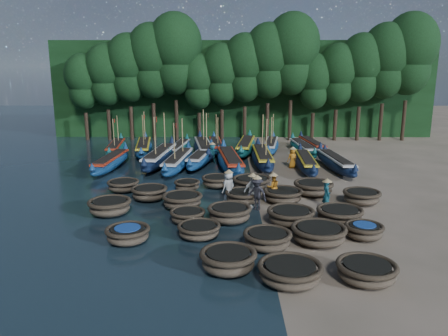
{
  "coord_description": "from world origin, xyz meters",
  "views": [
    {
      "loc": [
        -1.73,
        -24.16,
        7.41
      ],
      "look_at": [
        -1.88,
        1.94,
        1.3
      ],
      "focal_mm": 35.0,
      "sensor_mm": 36.0,
      "label": 1
    }
  ],
  "objects_px": {
    "coracle_7": "(267,239)",
    "coracle_16": "(182,200)",
    "coracle_10": "(110,206)",
    "fisherman_3": "(257,193)",
    "long_boat_13": "(216,146)",
    "long_boat_1": "(111,162)",
    "long_boat_6": "(262,157)",
    "long_boat_15": "(271,146)",
    "coracle_3": "(290,272)",
    "coracle_15": "(149,193)",
    "coracle_4": "(366,271)",
    "long_boat_14": "(246,146)",
    "coracle_21": "(187,185)",
    "fisherman_1": "(326,193)",
    "coracle_2": "(228,260)",
    "fisherman_2": "(273,186)",
    "long_boat_5": "(230,161)",
    "long_boat_17": "(312,145)",
    "long_boat_4": "(202,157)",
    "coracle_22": "(217,181)",
    "fisherman_6": "(292,157)",
    "coracle_8": "(319,234)",
    "long_boat_16": "(302,148)",
    "long_boat_8": "(335,162)",
    "coracle_14": "(340,215)",
    "coracle_24": "(313,188)",
    "coracle_11": "(188,216)",
    "fisherman_5": "(212,153)",
    "fisherman_0": "(229,186)",
    "coracle_23": "(252,183)",
    "long_boat_9": "(116,148)",
    "coracle_19": "(362,196)",
    "long_boat_11": "(179,148)",
    "long_boat_12": "(204,148)",
    "coracle_20": "(123,185)",
    "long_boat_7": "(306,162)",
    "coracle_12": "(230,213)",
    "long_boat_10": "(144,148)",
    "fisherman_4": "(253,190)",
    "coracle_18": "(283,195)",
    "coracle_5": "(128,234)"
  },
  "relations": [
    {
      "from": "coracle_7",
      "to": "fisherman_2",
      "type": "bearing_deg",
      "value": 82.23
    },
    {
      "from": "long_boat_13",
      "to": "long_boat_1",
      "type": "bearing_deg",
      "value": -142.58
    },
    {
      "from": "long_boat_6",
      "to": "long_boat_15",
      "type": "height_order",
      "value": "long_boat_6"
    },
    {
      "from": "coracle_18",
      "to": "coracle_24",
      "type": "relative_size",
      "value": 1.16
    },
    {
      "from": "long_boat_14",
      "to": "fisherman_4",
      "type": "relative_size",
      "value": 4.31
    },
    {
      "from": "coracle_21",
      "to": "fisherman_1",
      "type": "relative_size",
      "value": 1.03
    },
    {
      "from": "coracle_14",
      "to": "long_boat_17",
      "type": "height_order",
      "value": "long_boat_17"
    },
    {
      "from": "long_boat_11",
      "to": "fisherman_0",
      "type": "bearing_deg",
      "value": -65.96
    },
    {
      "from": "coracle_10",
      "to": "fisherman_3",
      "type": "relative_size",
      "value": 1.15
    },
    {
      "from": "fisherman_2",
      "to": "fisherman_3",
      "type": "bearing_deg",
      "value": 48.72
    },
    {
      "from": "coracle_21",
      "to": "long_boat_5",
      "type": "bearing_deg",
      "value": 64.89
    },
    {
      "from": "coracle_22",
      "to": "coracle_12",
      "type": "bearing_deg",
      "value": -83.12
    },
    {
      "from": "long_boat_9",
      "to": "coracle_19",
      "type": "bearing_deg",
      "value": -45.73
    },
    {
      "from": "long_boat_14",
      "to": "long_boat_17",
      "type": "height_order",
      "value": "long_boat_14"
    },
    {
      "from": "coracle_2",
      "to": "long_boat_5",
      "type": "relative_size",
      "value": 0.25
    },
    {
      "from": "coracle_2",
      "to": "long_boat_14",
      "type": "xyz_separation_m",
      "value": [
        1.62,
        22.8,
        0.1
      ]
    },
    {
      "from": "long_boat_8",
      "to": "fisherman_2",
      "type": "relative_size",
      "value": 4.79
    },
    {
      "from": "coracle_3",
      "to": "coracle_15",
      "type": "height_order",
      "value": "coracle_15"
    },
    {
      "from": "fisherman_4",
      "to": "fisherman_6",
      "type": "relative_size",
      "value": 1.16
    },
    {
      "from": "fisherman_0",
      "to": "coracle_14",
      "type": "bearing_deg",
      "value": 101.48
    },
    {
      "from": "coracle_12",
      "to": "long_boat_15",
      "type": "relative_size",
      "value": 0.29
    },
    {
      "from": "coracle_3",
      "to": "fisherman_1",
      "type": "bearing_deg",
      "value": 69.31
    },
    {
      "from": "coracle_14",
      "to": "long_boat_7",
      "type": "distance_m",
      "value": 11.25
    },
    {
      "from": "coracle_16",
      "to": "long_boat_7",
      "type": "height_order",
      "value": "long_boat_7"
    },
    {
      "from": "coracle_22",
      "to": "fisherman_6",
      "type": "relative_size",
      "value": 1.23
    },
    {
      "from": "coracle_7",
      "to": "long_boat_12",
      "type": "height_order",
      "value": "long_boat_12"
    },
    {
      "from": "coracle_4",
      "to": "coracle_24",
      "type": "relative_size",
      "value": 1.02
    },
    {
      "from": "long_boat_4",
      "to": "fisherman_1",
      "type": "relative_size",
      "value": 4.39
    },
    {
      "from": "coracle_8",
      "to": "fisherman_2",
      "type": "height_order",
      "value": "fisherman_2"
    },
    {
      "from": "coracle_20",
      "to": "long_boat_15",
      "type": "bearing_deg",
      "value": 51.69
    },
    {
      "from": "coracle_2",
      "to": "fisherman_2",
      "type": "bearing_deg",
      "value": 73.99
    },
    {
      "from": "fisherman_3",
      "to": "coracle_23",
      "type": "bearing_deg",
      "value": 125.56
    },
    {
      "from": "coracle_2",
      "to": "fisherman_5",
      "type": "height_order",
      "value": "fisherman_5"
    },
    {
      "from": "coracle_8",
      "to": "long_boat_16",
      "type": "xyz_separation_m",
      "value": [
        2.62,
        19.64,
        0.07
      ]
    },
    {
      "from": "coracle_4",
      "to": "long_boat_14",
      "type": "bearing_deg",
      "value": 97.8
    },
    {
      "from": "coracle_5",
      "to": "long_boat_4",
      "type": "relative_size",
      "value": 0.24
    },
    {
      "from": "long_boat_16",
      "to": "fisherman_6",
      "type": "relative_size",
      "value": 4.47
    },
    {
      "from": "coracle_22",
      "to": "long_boat_1",
      "type": "bearing_deg",
      "value": 147.31
    },
    {
      "from": "coracle_7",
      "to": "coracle_16",
      "type": "relative_size",
      "value": 0.89
    },
    {
      "from": "coracle_20",
      "to": "long_boat_13",
      "type": "xyz_separation_m",
      "value": [
        5.29,
        12.89,
        0.11
      ]
    },
    {
      "from": "fisherman_3",
      "to": "long_boat_4",
      "type": "bearing_deg",
      "value": 142.73
    },
    {
      "from": "long_boat_1",
      "to": "long_boat_10",
      "type": "distance_m",
      "value": 5.75
    },
    {
      "from": "coracle_15",
      "to": "long_boat_12",
      "type": "bearing_deg",
      "value": 79.49
    },
    {
      "from": "coracle_11",
      "to": "coracle_16",
      "type": "relative_size",
      "value": 0.73
    },
    {
      "from": "long_boat_13",
      "to": "long_boat_5",
      "type": "bearing_deg",
      "value": -85.11
    },
    {
      "from": "coracle_2",
      "to": "fisherman_0",
      "type": "bearing_deg",
      "value": 89.64
    },
    {
      "from": "coracle_16",
      "to": "coracle_23",
      "type": "xyz_separation_m",
      "value": [
        3.9,
        3.51,
        0.01
      ]
    },
    {
      "from": "coracle_11",
      "to": "fisherman_5",
      "type": "height_order",
      "value": "fisherman_5"
    },
    {
      "from": "coracle_22",
      "to": "fisherman_3",
      "type": "bearing_deg",
      "value": -63.0
    },
    {
      "from": "coracle_12",
      "to": "long_boat_14",
      "type": "relative_size",
      "value": 0.25
    }
  ]
}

